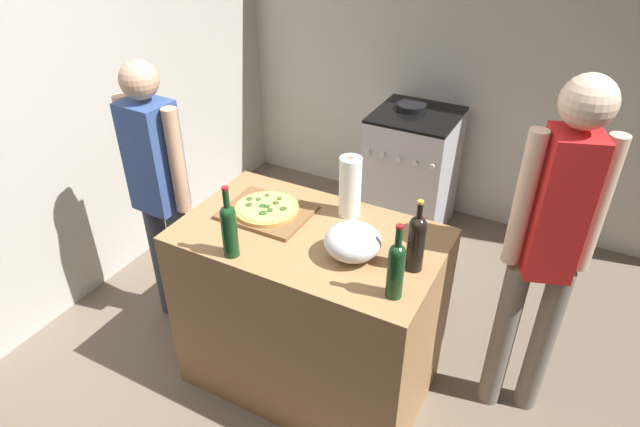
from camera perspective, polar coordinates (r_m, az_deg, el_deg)
name	(u,v)px	position (r m, az deg, el deg)	size (l,w,h in m)	color
ground_plane	(374,312)	(3.43, 5.65, -10.21)	(3.96, 3.33, 0.02)	#6B5B4C
kitchen_wall_rear	(466,42)	(4.01, 15.06, 16.94)	(3.96, 0.10, 2.60)	#BCB7AD
kitchen_wall_left	(125,62)	(3.67, -19.69, 14.75)	(0.10, 3.33, 2.60)	#BCB7AD
counter	(310,310)	(2.73, -1.00, -10.10)	(1.19, 0.71, 0.92)	#9E7247
cutting_board	(267,212)	(2.58, -5.56, 0.14)	(0.40, 0.32, 0.02)	brown
pizza	(267,208)	(2.57, -5.59, 0.54)	(0.30, 0.30, 0.03)	tan
mixing_bowl	(353,242)	(2.26, 3.44, -2.95)	(0.24, 0.24, 0.15)	#B2B2B7
paper_towel_roll	(350,187)	(2.50, 3.16, 2.81)	(0.10, 0.10, 0.30)	white
wine_bottle_dark	(396,267)	(2.04, 7.95, -5.60)	(0.06, 0.06, 0.32)	#143819
wine_bottle_amber	(416,241)	(2.19, 10.04, -2.80)	(0.07, 0.07, 0.32)	black
wine_bottle_green	(229,228)	(2.26, -9.49, -1.47)	(0.07, 0.07, 0.33)	#143819
stove	(411,171)	(4.00, 9.53, 4.38)	(0.57, 0.59, 0.94)	#B7B7BC
person_in_stripes	(158,186)	(2.98, -16.56, 2.83)	(0.40, 0.21, 1.56)	#383D4C
person_in_red	(549,244)	(2.47, 22.83, -2.98)	(0.34, 0.25, 1.71)	slate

